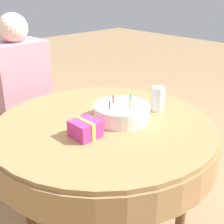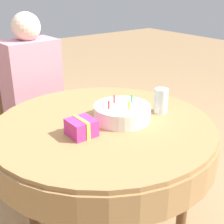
{
  "view_description": "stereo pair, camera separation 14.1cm",
  "coord_description": "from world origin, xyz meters",
  "px_view_note": "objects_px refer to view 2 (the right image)",
  "views": [
    {
      "loc": [
        -0.85,
        -0.96,
        1.33
      ],
      "look_at": [
        0.04,
        -0.01,
        0.78
      ],
      "focal_mm": 50.0,
      "sensor_mm": 36.0,
      "label": 1
    },
    {
      "loc": [
        -0.74,
        -1.05,
        1.33
      ],
      "look_at": [
        0.04,
        -0.01,
        0.78
      ],
      "focal_mm": 50.0,
      "sensor_mm": 36.0,
      "label": 2
    }
  ],
  "objects_px": {
    "chair": "(30,115)",
    "person": "(34,91)",
    "birthday_cake": "(122,113)",
    "drinking_glass": "(161,101)",
    "gift_box": "(81,127)"
  },
  "relations": [
    {
      "from": "birthday_cake",
      "to": "drinking_glass",
      "type": "distance_m",
      "value": 0.21
    },
    {
      "from": "birthday_cake",
      "to": "drinking_glass",
      "type": "bearing_deg",
      "value": -11.52
    },
    {
      "from": "drinking_glass",
      "to": "person",
      "type": "bearing_deg",
      "value": 110.43
    },
    {
      "from": "chair",
      "to": "birthday_cake",
      "type": "distance_m",
      "value": 0.92
    },
    {
      "from": "drinking_glass",
      "to": "gift_box",
      "type": "bearing_deg",
      "value": 177.07
    },
    {
      "from": "birthday_cake",
      "to": "chair",
      "type": "bearing_deg",
      "value": 96.65
    },
    {
      "from": "person",
      "to": "gift_box",
      "type": "relative_size",
      "value": 10.42
    },
    {
      "from": "chair",
      "to": "birthday_cake",
      "type": "xyz_separation_m",
      "value": [
        0.1,
        -0.86,
        0.29
      ]
    },
    {
      "from": "chair",
      "to": "gift_box",
      "type": "distance_m",
      "value": 0.94
    },
    {
      "from": "person",
      "to": "chair",
      "type": "bearing_deg",
      "value": 90.0
    },
    {
      "from": "birthday_cake",
      "to": "person",
      "type": "bearing_deg",
      "value": 97.11
    },
    {
      "from": "chair",
      "to": "gift_box",
      "type": "height_order",
      "value": "chair"
    },
    {
      "from": "person",
      "to": "gift_box",
      "type": "height_order",
      "value": "person"
    },
    {
      "from": "chair",
      "to": "person",
      "type": "height_order",
      "value": "person"
    },
    {
      "from": "gift_box",
      "to": "chair",
      "type": "bearing_deg",
      "value": 81.65
    }
  ]
}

